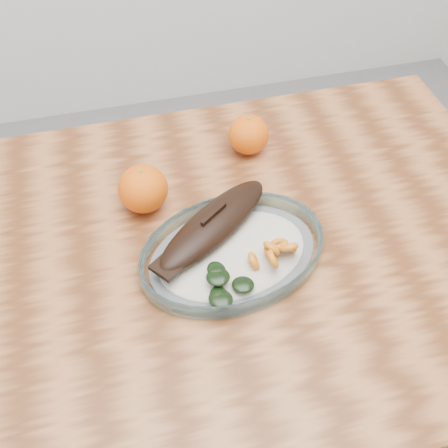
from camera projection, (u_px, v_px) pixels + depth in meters
The scene contains 5 objects.
ground at pixel (213, 426), 1.52m from camera, with size 3.00×3.00×0.00m, color slate.
dining_table at pixel (209, 285), 1.04m from camera, with size 1.20×0.80×0.75m.
plated_meal at pixel (232, 249), 0.94m from camera, with size 0.68×0.68×0.08m.
orange_left at pixel (143, 189), 1.00m from camera, with size 0.09×0.09×0.09m, color #EA4404.
orange_right at pixel (249, 135), 1.11m from camera, with size 0.08×0.08×0.08m, color #EA4404.
Camera 1 is at (-0.12, -0.59, 1.50)m, focal length 45.00 mm.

